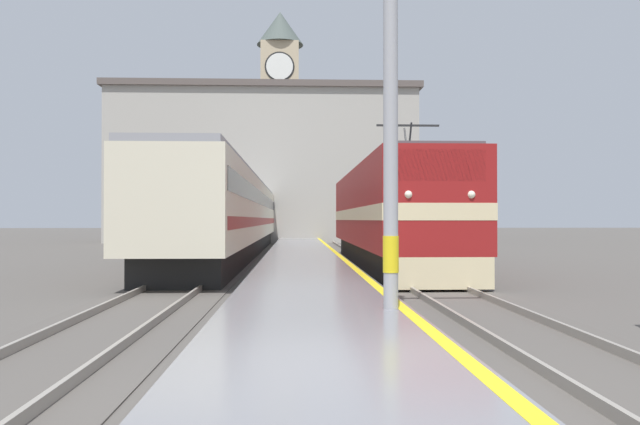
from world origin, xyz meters
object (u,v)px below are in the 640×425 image
object	(u,v)px
locomotive_train	(388,215)
clock_tower	(280,117)
passenger_train	(247,215)
catenary_mast	(395,51)

from	to	relation	value
locomotive_train	clock_tower	world-z (taller)	clock_tower
passenger_train	catenary_mast	distance (m)	30.83
locomotive_train	passenger_train	distance (m)	17.54
locomotive_train	catenary_mast	bearing A→B (deg)	-97.94
passenger_train	catenary_mast	world-z (taller)	catenary_mast
locomotive_train	passenger_train	xyz separation A→B (m)	(-6.77, 16.18, 0.11)
catenary_mast	clock_tower	distance (m)	53.42
clock_tower	locomotive_train	bearing A→B (deg)	-82.34
locomotive_train	passenger_train	world-z (taller)	locomotive_train
locomotive_train	clock_tower	bearing A→B (deg)	97.66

